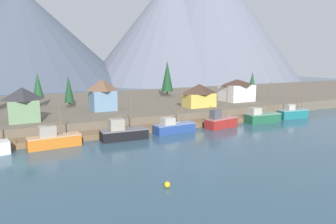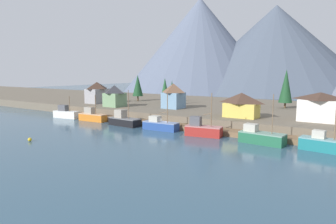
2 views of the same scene
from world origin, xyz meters
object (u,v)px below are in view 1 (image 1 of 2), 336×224
house_green (23,104)px  house_yellow (199,95)px  house_white (237,90)px  conifer_mid_right (38,86)px  conifer_near_left (252,82)px  conifer_back_left (167,76)px  fishing_boat_teal (293,113)px  fishing_boat_orange (53,140)px  fishing_boat_black (123,132)px  fishing_boat_blue (174,127)px  house_blue (103,94)px  fishing_boat_red (221,121)px  conifer_mid_left (69,89)px  channel_buoy (167,185)px  fishing_boat_green (262,117)px

house_green → house_yellow: size_ratio=0.82×
house_white → conifer_mid_right: bearing=163.4°
house_yellow → conifer_near_left: bearing=19.7°
house_white → conifer_back_left: 23.03m
house_green → conifer_mid_right: conifer_mid_right is taller
conifer_mid_right → fishing_boat_teal: bearing=-30.9°
house_green → house_yellow: house_green is taller
fishing_boat_orange → fishing_boat_black: 11.62m
fishing_boat_teal → house_yellow: size_ratio=0.99×
conifer_near_left → fishing_boat_blue: bearing=-151.6°
conifer_back_left → house_blue: bearing=-145.7°
fishing_boat_red → house_yellow: bearing=66.7°
house_blue → conifer_near_left: bearing=3.9°
fishing_boat_teal → house_green: 59.60m
fishing_boat_orange → house_green: (-3.30, 11.97, 4.47)m
conifer_mid_left → house_green: bearing=-127.9°
conifer_near_left → conifer_back_left: bearing=146.0°
house_yellow → channel_buoy: (-27.69, -35.09, -5.03)m
conifer_mid_right → channel_buoy: bearing=-82.8°
fishing_boat_blue → conifer_back_left: size_ratio=0.75×
fishing_boat_blue → house_green: 28.49m
fishing_boat_red → fishing_boat_teal: size_ratio=1.14×
fishing_boat_black → fishing_boat_blue: (10.44, 0.27, -0.15)m
fishing_boat_red → house_green: house_green is taller
house_white → conifer_mid_left: size_ratio=1.08×
fishing_boat_teal → conifer_back_left: size_ratio=0.69×
fishing_boat_black → fishing_boat_red: 21.31m
house_white → house_yellow: bearing=-164.3°
fishing_boat_green → house_yellow: size_ratio=1.16×
house_white → channel_buoy: 58.87m
fishing_boat_black → house_white: size_ratio=1.03×
fishing_boat_black → house_white: (40.16, 17.04, 4.32)m
fishing_boat_red → fishing_boat_teal: bearing=-8.5°
fishing_boat_blue → conifer_mid_right: size_ratio=1.01×
fishing_boat_orange → conifer_mid_left: 28.03m
fishing_boat_blue → house_white: 34.42m
house_blue → fishing_boat_red: bearing=-44.4°
fishing_boat_orange → fishing_boat_green: size_ratio=0.92×
house_blue → house_white: bearing=-2.4°
fishing_boat_blue → conifer_mid_left: 30.60m
fishing_boat_orange → conifer_near_left: 65.96m
fishing_boat_orange → house_white: (51.76, 16.59, 4.29)m
house_blue → conifer_mid_right: size_ratio=0.85×
fishing_boat_black → conifer_back_left: conifer_back_left is taller
fishing_boat_teal → house_green: (-58.13, 12.32, 4.57)m
house_blue → house_yellow: 23.19m
house_green → channel_buoy: size_ratio=9.16×
fishing_boat_red → house_white: bearing=33.2°
channel_buoy → fishing_boat_green: bearing=31.7°
house_white → conifer_back_left: bearing=120.5°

